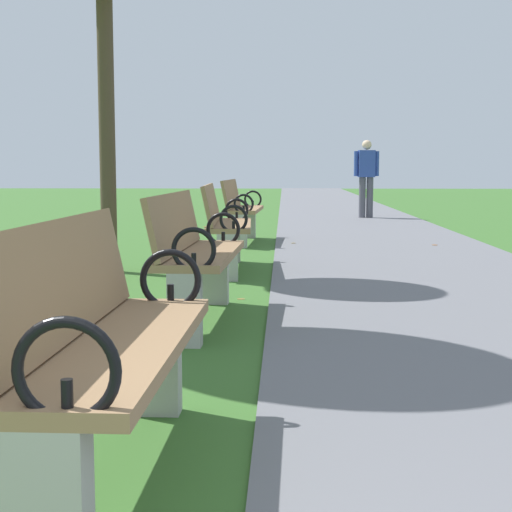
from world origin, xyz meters
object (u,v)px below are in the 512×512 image
Objects in this scene: park_bench_3 at (194,253)px; park_bench_4 at (224,224)px; park_bench_5 at (241,209)px; pedestrian_walking at (366,174)px; park_bench_2 at (101,342)px.

park_bench_4 is at bearing 90.00° from park_bench_3.
pedestrian_walking reaches higher than park_bench_5.
pedestrian_walking reaches higher than park_bench_3.
park_bench_3 is 1.00× the size of pedestrian_walking.
park_bench_3 is 1.00× the size of park_bench_5.
pedestrian_walking is at bearing 66.42° from park_bench_5.
park_bench_3 is 1.00× the size of park_bench_4.
park_bench_2 and park_bench_5 have the same top height.
park_bench_4 is 8.75m from pedestrian_walking.
park_bench_2 is at bearing -90.00° from park_bench_5.
park_bench_2 is at bearing -90.00° from park_bench_4.
park_bench_2 is at bearing -99.57° from pedestrian_walking.
park_bench_2 and park_bench_4 have the same top height.
park_bench_3 is at bearing -90.00° from park_bench_4.
park_bench_5 is at bearing 90.00° from park_bench_4.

